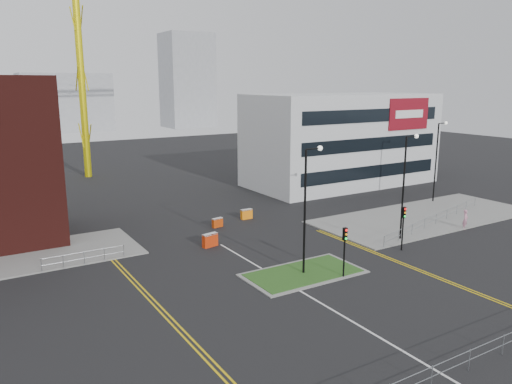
{
  "coord_description": "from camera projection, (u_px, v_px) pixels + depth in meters",
  "views": [
    {
      "loc": [
        -18.49,
        -18.97,
        13.43
      ],
      "look_at": [
        1.54,
        13.78,
        5.0
      ],
      "focal_mm": 35.0,
      "sensor_mm": 36.0,
      "label": 1
    }
  ],
  "objects": [
    {
      "name": "ground",
      "position": [
        360.0,
        326.0,
        28.11
      ],
      "size": [
        200.0,
        200.0,
        0.0
      ],
      "primitive_type": "plane",
      "color": "black",
      "rests_on": "ground"
    },
    {
      "name": "pavement_right",
      "position": [
        425.0,
        216.0,
        50.98
      ],
      "size": [
        24.0,
        10.0,
        0.12
      ],
      "primitive_type": "cube",
      "color": "slate",
      "rests_on": "ground"
    },
    {
      "name": "island_kerb",
      "position": [
        303.0,
        273.0,
        35.79
      ],
      "size": [
        8.6,
        4.6,
        0.08
      ],
      "primitive_type": "cube",
      "color": "slate",
      "rests_on": "ground"
    },
    {
      "name": "grass_island",
      "position": [
        303.0,
        273.0,
        35.78
      ],
      "size": [
        8.0,
        4.0,
        0.12
      ],
      "primitive_type": "cube",
      "color": "#204416",
      "rests_on": "ground"
    },
    {
      "name": "office_block",
      "position": [
        341.0,
        139.0,
        66.72
      ],
      "size": [
        25.0,
        12.2,
        12.0
      ],
      "color": "silver",
      "rests_on": "ground"
    },
    {
      "name": "streetlamp_island",
      "position": [
        308.0,
        200.0,
        34.75
      ],
      "size": [
        1.46,
        0.36,
        9.18
      ],
      "color": "black",
      "rests_on": "ground"
    },
    {
      "name": "streetlamp_right_near",
      "position": [
        406.0,
        179.0,
        42.53
      ],
      "size": [
        1.46,
        0.36,
        9.18
      ],
      "color": "black",
      "rests_on": "ground"
    },
    {
      "name": "streetlamp_right_far",
      "position": [
        438.0,
        155.0,
        56.33
      ],
      "size": [
        1.46,
        0.36,
        9.18
      ],
      "color": "black",
      "rests_on": "ground"
    },
    {
      "name": "traffic_light_island",
      "position": [
        345.0,
        243.0,
        34.58
      ],
      "size": [
        0.28,
        0.33,
        3.65
      ],
      "color": "black",
      "rests_on": "ground"
    },
    {
      "name": "traffic_light_right",
      "position": [
        404.0,
        220.0,
        40.33
      ],
      "size": [
        0.28,
        0.33,
        3.65
      ],
      "color": "black",
      "rests_on": "ground"
    },
    {
      "name": "railing_front",
      "position": [
        451.0,
        364.0,
        22.94
      ],
      "size": [
        24.05,
        0.05,
        1.1
      ],
      "color": "gray",
      "rests_on": "ground"
    },
    {
      "name": "railing_left",
      "position": [
        84.0,
        256.0,
        37.34
      ],
      "size": [
        6.05,
        0.05,
        1.1
      ],
      "color": "gray",
      "rests_on": "ground"
    },
    {
      "name": "railing_right",
      "position": [
        436.0,
        217.0,
        47.97
      ],
      "size": [
        19.05,
        5.05,
        1.1
      ],
      "color": "gray",
      "rests_on": "ground"
    },
    {
      "name": "centre_line",
      "position": [
        337.0,
        312.0,
        29.78
      ],
      "size": [
        0.15,
        30.0,
        0.01
      ],
      "primitive_type": "cube",
      "color": "silver",
      "rests_on": "ground"
    },
    {
      "name": "yellow_left_a",
      "position": [
        146.0,
        297.0,
        31.86
      ],
      "size": [
        0.12,
        24.0,
        0.01
      ],
      "primitive_type": "cube",
      "color": "gold",
      "rests_on": "ground"
    },
    {
      "name": "yellow_left_b",
      "position": [
        151.0,
        296.0,
        32.01
      ],
      "size": [
        0.12,
        24.0,
        0.01
      ],
      "primitive_type": "cube",
      "color": "gold",
      "rests_on": "ground"
    },
    {
      "name": "yellow_right_a",
      "position": [
        398.0,
        263.0,
        37.95
      ],
      "size": [
        0.12,
        20.0,
        0.01
      ],
      "primitive_type": "cube",
      "color": "gold",
      "rests_on": "ground"
    },
    {
      "name": "yellow_right_b",
      "position": [
        401.0,
        262.0,
        38.1
      ],
      "size": [
        0.12,
        20.0,
        0.01
      ],
      "primitive_type": "cube",
      "color": "gold",
      "rests_on": "ground"
    },
    {
      "name": "skyline_b",
      "position": [
        66.0,
        102.0,
        139.81
      ],
      "size": [
        24.0,
        12.0,
        16.0
      ],
      "primitive_type": "cube",
      "color": "gray",
      "rests_on": "ground"
    },
    {
      "name": "skyline_c",
      "position": [
        187.0,
        81.0,
        152.2
      ],
      "size": [
        14.0,
        12.0,
        28.0
      ],
      "primitive_type": "cube",
      "color": "gray",
      "rests_on": "ground"
    },
    {
      "name": "pedestrian",
      "position": [
        465.0,
        220.0,
        46.55
      ],
      "size": [
        0.8,
        0.67,
        1.87
      ],
      "primitive_type": "imported",
      "rotation": [
        0.0,
        0.0,
        0.38
      ],
      "color": "#C9829C",
      "rests_on": "ground"
    },
    {
      "name": "barrier_left",
      "position": [
        210.0,
        240.0,
        41.63
      ],
      "size": [
        1.41,
        0.7,
        1.14
      ],
      "color": "red",
      "rests_on": "ground"
    },
    {
      "name": "barrier_mid",
      "position": [
        217.0,
        222.0,
        47.27
      ],
      "size": [
        1.11,
        0.52,
        0.9
      ],
      "color": "#C33C0A",
      "rests_on": "ground"
    },
    {
      "name": "barrier_right",
      "position": [
        247.0,
        214.0,
        50.14
      ],
      "size": [
        1.2,
        0.41,
        1.01
      ],
      "color": "orange",
      "rests_on": "ground"
    }
  ]
}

